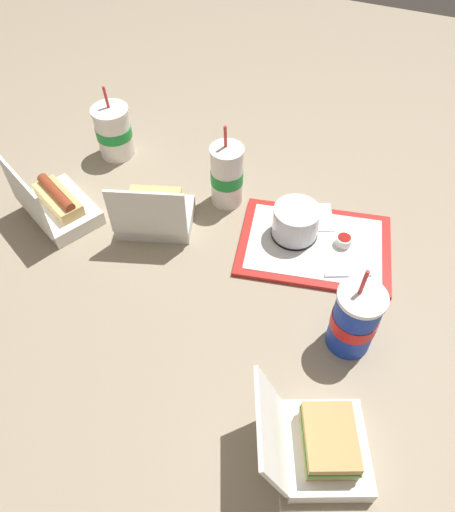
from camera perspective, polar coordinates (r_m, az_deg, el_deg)
The scene contains 12 objects.
ground_plane at distance 1.18m, azimuth -1.96°, elevation -2.39°, with size 3.20×3.20×0.00m, color gray.
food_tray at distance 1.25m, azimuth 9.91°, elevation 1.23°, with size 0.41×0.32×0.01m.
cake_container at distance 1.23m, azimuth 7.78°, elevation 3.80°, with size 0.12×0.12×0.08m.
ketchup_cup at distance 1.25m, azimuth 13.13°, elevation 1.74°, with size 0.04×0.04×0.02m.
napkin_stack at distance 1.31m, azimuth 9.76°, elevation 4.39°, with size 0.10×0.10×0.00m, color white.
plastic_fork at distance 1.20m, azimuth 13.59°, elevation -2.06°, with size 0.11×0.01×0.01m, color white.
clamshell_sandwich_front at distance 1.27m, azimuth -8.31°, elevation 4.89°, with size 0.22×0.20×0.18m.
clamshell_sandwich_center at distance 0.96m, azimuth 10.61°, elevation -20.41°, with size 0.26×0.24×0.18m.
clamshell_hotdog_corner at distance 1.36m, azimuth -18.94°, elevation 5.51°, with size 0.24×0.22×0.18m.
soda_cup_right at distance 1.30m, azimuth -0.07°, elevation 9.17°, with size 0.09×0.09×0.23m.
soda_cup_left at distance 1.50m, azimuth -12.87°, elevation 13.69°, with size 0.10×0.10×0.21m.
soda_cup_corner at distance 1.04m, azimuth 14.32°, elevation -7.06°, with size 0.10×0.10×0.23m.
Camera 1 is at (-0.30, 0.65, 0.94)m, focal length 35.00 mm.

